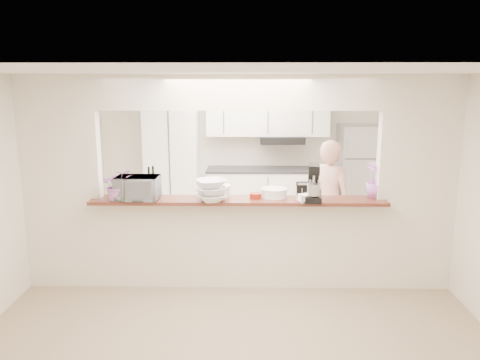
{
  "coord_description": "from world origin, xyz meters",
  "views": [
    {
      "loc": [
        0.11,
        -5.29,
        2.41
      ],
      "look_at": [
        0.02,
        0.3,
        1.24
      ],
      "focal_mm": 35.0,
      "sensor_mm": 36.0,
      "label": 1
    }
  ],
  "objects_px": {
    "refrigerator": "(360,175)",
    "stand_mixer": "(313,185)",
    "toaster_oven": "(138,188)",
    "person": "(329,202)"
  },
  "relations": [
    {
      "from": "stand_mixer",
      "to": "person",
      "type": "xyz_separation_m",
      "value": [
        0.35,
        0.94,
        -0.44
      ]
    },
    {
      "from": "toaster_oven",
      "to": "stand_mixer",
      "type": "relative_size",
      "value": 1.16
    },
    {
      "from": "refrigerator",
      "to": "stand_mixer",
      "type": "height_order",
      "value": "refrigerator"
    },
    {
      "from": "toaster_oven",
      "to": "person",
      "type": "bearing_deg",
      "value": 22.24
    },
    {
      "from": "refrigerator",
      "to": "stand_mixer",
      "type": "relative_size",
      "value": 4.04
    },
    {
      "from": "toaster_oven",
      "to": "person",
      "type": "distance_m",
      "value": 2.55
    },
    {
      "from": "toaster_oven",
      "to": "stand_mixer",
      "type": "bearing_deg",
      "value": 0.26
    },
    {
      "from": "toaster_oven",
      "to": "person",
      "type": "relative_size",
      "value": 0.29
    },
    {
      "from": "refrigerator",
      "to": "person",
      "type": "height_order",
      "value": "refrigerator"
    },
    {
      "from": "person",
      "to": "refrigerator",
      "type": "bearing_deg",
      "value": -79.52
    }
  ]
}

